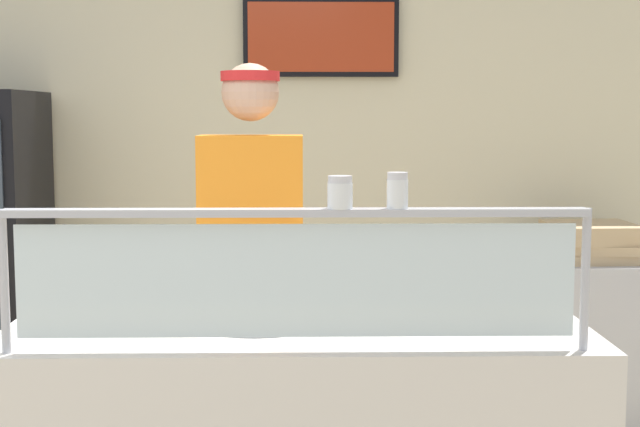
# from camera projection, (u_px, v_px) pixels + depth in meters

# --- Properties ---
(shop_rear_unit) EXTENTS (6.13, 0.13, 2.70)m
(shop_rear_unit) POSITION_uv_depth(u_px,v_px,m) (300.00, 155.00, 4.91)
(shop_rear_unit) COLOR beige
(shop_rear_unit) RESTS_ON ground
(sneeze_guard) EXTENTS (1.55, 0.06, 0.38)m
(sneeze_guard) POSITION_uv_depth(u_px,v_px,m) (296.00, 259.00, 2.40)
(sneeze_guard) COLOR #B2B5BC
(sneeze_guard) RESTS_ON serving_counter
(pizza_tray) EXTENTS (0.43, 0.43, 0.04)m
(pizza_tray) POSITION_uv_depth(u_px,v_px,m) (259.00, 316.00, 2.77)
(pizza_tray) COLOR #9EA0A8
(pizza_tray) RESTS_ON serving_counter
(pizza_server) EXTENTS (0.11, 0.29, 0.01)m
(pizza_server) POSITION_uv_depth(u_px,v_px,m) (244.00, 310.00, 2.75)
(pizza_server) COLOR #ADAFB7
(pizza_server) RESTS_ON pizza_tray
(parmesan_shaker) EXTENTS (0.07, 0.07, 0.09)m
(parmesan_shaker) POSITION_uv_depth(u_px,v_px,m) (340.00, 194.00, 2.38)
(parmesan_shaker) COLOR white
(parmesan_shaker) RESTS_ON sneeze_guard
(pepper_flake_shaker) EXTENTS (0.06, 0.06, 0.09)m
(pepper_flake_shaker) POSITION_uv_depth(u_px,v_px,m) (397.00, 193.00, 2.38)
(pepper_flake_shaker) COLOR white
(pepper_flake_shaker) RESTS_ON sneeze_guard
(worker_figure) EXTENTS (0.41, 0.50, 1.76)m
(worker_figure) POSITION_uv_depth(u_px,v_px,m) (253.00, 269.00, 3.37)
(worker_figure) COLOR #23232D
(worker_figure) RESTS_ON ground
(prep_shelf) EXTENTS (0.70, 0.55, 0.86)m
(prep_shelf) POSITION_uv_depth(u_px,v_px,m) (586.00, 345.00, 4.55)
(prep_shelf) COLOR #B7BABF
(prep_shelf) RESTS_ON ground
(pizza_box_stack) EXTENTS (0.46, 0.43, 0.18)m
(pizza_box_stack) POSITION_uv_depth(u_px,v_px,m) (589.00, 242.00, 4.49)
(pizza_box_stack) COLOR tan
(pizza_box_stack) RESTS_ON prep_shelf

